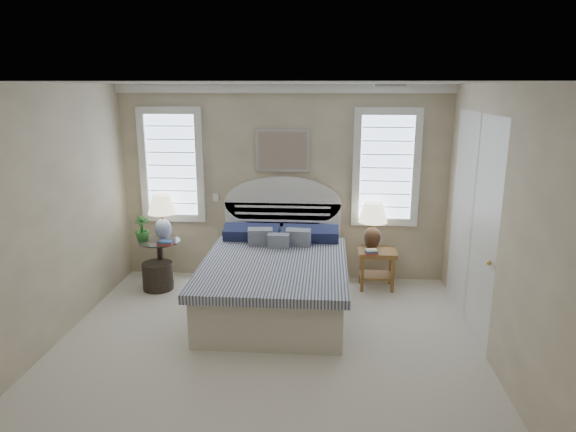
# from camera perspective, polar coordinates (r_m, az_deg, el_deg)

# --- Properties ---
(floor) EXTENTS (4.50, 5.00, 0.01)m
(floor) POSITION_cam_1_polar(r_m,az_deg,el_deg) (5.24, -2.98, -16.45)
(floor) COLOR beige
(floor) RESTS_ON ground
(ceiling) EXTENTS (4.50, 5.00, 0.01)m
(ceiling) POSITION_cam_1_polar(r_m,az_deg,el_deg) (4.50, -3.44, 14.54)
(ceiling) COLOR silver
(ceiling) RESTS_ON wall_back
(wall_back) EXTENTS (4.50, 0.02, 2.70)m
(wall_back) POSITION_cam_1_polar(r_m,az_deg,el_deg) (7.11, -0.56, 3.57)
(wall_back) COLOR tan
(wall_back) RESTS_ON floor
(wall_left) EXTENTS (0.02, 5.00, 2.70)m
(wall_left) POSITION_cam_1_polar(r_m,az_deg,el_deg) (5.46, -27.30, -1.41)
(wall_left) COLOR tan
(wall_left) RESTS_ON floor
(wall_right) EXTENTS (0.02, 5.00, 2.70)m
(wall_right) POSITION_cam_1_polar(r_m,az_deg,el_deg) (4.94, 23.68, -2.55)
(wall_right) COLOR tan
(wall_right) RESTS_ON floor
(crown_molding) EXTENTS (4.50, 0.08, 0.12)m
(crown_molding) POSITION_cam_1_polar(r_m,az_deg,el_deg) (6.95, -0.62, 14.01)
(crown_molding) COLOR white
(crown_molding) RESTS_ON wall_back
(hvac_vent) EXTENTS (0.30, 0.20, 0.02)m
(hvac_vent) POSITION_cam_1_polar(r_m,az_deg,el_deg) (5.30, 11.19, 14.06)
(hvac_vent) COLOR #B2B2B2
(hvac_vent) RESTS_ON ceiling
(switch_plate) EXTENTS (0.08, 0.01, 0.12)m
(switch_plate) POSITION_cam_1_polar(r_m,az_deg,el_deg) (7.28, -8.04, 2.07)
(switch_plate) COLOR white
(switch_plate) RESTS_ON wall_back
(window_left) EXTENTS (0.90, 0.06, 1.60)m
(window_left) POSITION_cam_1_polar(r_m,az_deg,el_deg) (7.35, -12.77, 5.54)
(window_left) COLOR #C9E1FF
(window_left) RESTS_ON wall_back
(window_right) EXTENTS (0.90, 0.06, 1.60)m
(window_right) POSITION_cam_1_polar(r_m,az_deg,el_deg) (7.07, 10.84, 5.30)
(window_right) COLOR #C9E1FF
(window_right) RESTS_ON wall_back
(painting) EXTENTS (0.74, 0.04, 0.58)m
(painting) POSITION_cam_1_polar(r_m,az_deg,el_deg) (7.00, -0.60, 7.29)
(painting) COLOR silver
(painting) RESTS_ON wall_back
(closet_door) EXTENTS (0.02, 1.80, 2.40)m
(closet_door) POSITION_cam_1_polar(r_m,az_deg,el_deg) (6.07, 19.76, -0.63)
(closet_door) COLOR silver
(closet_door) RESTS_ON floor
(bed) EXTENTS (1.72, 2.28, 1.47)m
(bed) POSITION_cam_1_polar(r_m,az_deg,el_deg) (6.38, -1.35, -6.75)
(bed) COLOR silver
(bed) RESTS_ON floor
(side_table_left) EXTENTS (0.56, 0.56, 0.63)m
(side_table_left) POSITION_cam_1_polar(r_m,az_deg,el_deg) (7.26, -13.98, -4.51)
(side_table_left) COLOR black
(side_table_left) RESTS_ON floor
(nightstand_right) EXTENTS (0.50, 0.40, 0.53)m
(nightstand_right) POSITION_cam_1_polar(r_m,az_deg,el_deg) (7.04, 9.85, -4.92)
(nightstand_right) COLOR brown
(nightstand_right) RESTS_ON floor
(floor_pot) EXTENTS (0.53, 0.53, 0.37)m
(floor_pot) POSITION_cam_1_polar(r_m,az_deg,el_deg) (7.18, -14.26, -6.48)
(floor_pot) COLOR black
(floor_pot) RESTS_ON floor
(lamp_left) EXTENTS (0.49, 0.49, 0.62)m
(lamp_left) POSITION_cam_1_polar(r_m,az_deg,el_deg) (7.18, -13.82, 0.44)
(lamp_left) COLOR silver
(lamp_left) RESTS_ON side_table_left
(lamp_right) EXTENTS (0.49, 0.49, 0.64)m
(lamp_right) POSITION_cam_1_polar(r_m,az_deg,el_deg) (6.98, 9.40, -0.48)
(lamp_right) COLOR black
(lamp_right) RESTS_ON nightstand_right
(potted_plant) EXTENTS (0.24, 0.24, 0.34)m
(potted_plant) POSITION_cam_1_polar(r_m,az_deg,el_deg) (7.19, -15.93, -1.39)
(potted_plant) COLOR #2E6F2C
(potted_plant) RESTS_ON side_table_left
(books_left) EXTENTS (0.20, 0.15, 0.05)m
(books_left) POSITION_cam_1_polar(r_m,az_deg,el_deg) (6.99, -13.38, -2.91)
(books_left) COLOR #AA332A
(books_left) RESTS_ON side_table_left
(books_right) EXTENTS (0.18, 0.14, 0.06)m
(books_right) POSITION_cam_1_polar(r_m,az_deg,el_deg) (6.83, 9.24, -3.94)
(books_right) COLOR #AA332A
(books_right) RESTS_ON nightstand_right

